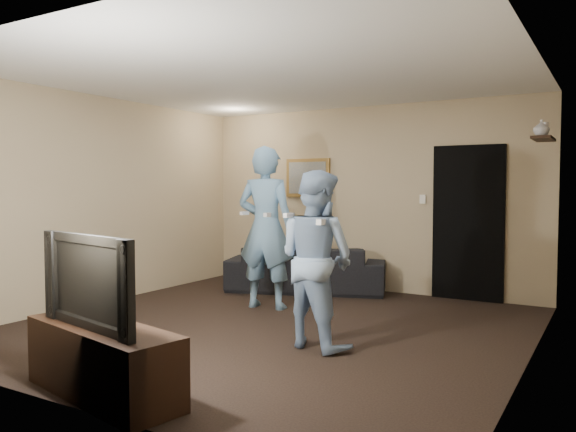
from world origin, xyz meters
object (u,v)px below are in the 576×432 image
Objects in this scene: sofa at (306,268)px; wii_player_right at (316,259)px; tv_console at (103,361)px; television at (101,280)px; wii_player_left at (266,228)px.

wii_player_right reaches higher than sofa.
television reaches higher than tv_console.
tv_console is at bearing -79.18° from wii_player_left.
sofa is 1.12× the size of wii_player_left.
tv_console is (0.68, -4.23, -0.07)m from sofa.
tv_console is 1.24× the size of television.
television is at bearing 11.76° from tv_console.
wii_player_right reaches higher than television.
tv_console is at bearing -111.00° from wii_player_right.
sofa is at bearing 110.96° from tv_console.
sofa is 1.58× the size of tv_console.
wii_player_left is (0.11, -1.23, 0.65)m from sofa.
television is (0.00, 0.00, 0.57)m from tv_console.
wii_player_left is 1.73m from wii_player_right.
television is 3.06m from wii_player_left.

